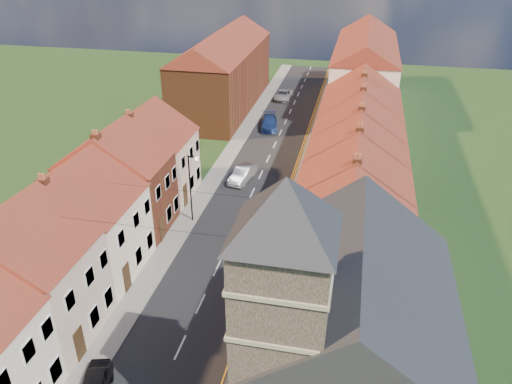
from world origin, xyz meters
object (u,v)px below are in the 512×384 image
(car_distant, at_px, (283,95))
(pedestrian_right, at_px, (276,236))
(lamppost, at_px, (191,184))
(car_mid, at_px, (243,174))
(church, at_px, (343,328))
(car_far, at_px, (269,123))

(car_distant, height_order, pedestrian_right, pedestrian_right)
(lamppost, bearing_deg, car_mid, 74.63)
(church, relative_size, car_mid, 3.58)
(car_mid, height_order, car_distant, car_mid)
(church, relative_size, lamppost, 2.53)
(pedestrian_right, bearing_deg, car_far, -79.34)
(lamppost, bearing_deg, church, -51.70)
(lamppost, height_order, car_mid, lamppost)
(car_distant, bearing_deg, car_mid, -86.53)
(lamppost, distance_m, car_far, 23.48)
(car_distant, bearing_deg, car_far, -86.35)
(car_mid, xyz_separation_m, car_distant, (-0.33, 26.85, -0.05))
(church, height_order, car_far, church)
(lamppost, height_order, car_far, lamppost)
(church, bearing_deg, car_far, 105.42)
(church, relative_size, pedestrian_right, 9.41)
(car_mid, relative_size, car_far, 0.87)
(church, height_order, lamppost, church)
(church, xyz_separation_m, car_distant, (-11.19, 51.94, -5.23))
(church, relative_size, car_far, 3.12)
(car_mid, distance_m, pedestrian_right, 11.85)
(car_far, xyz_separation_m, car_distant, (-0.19, 12.06, -0.06))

